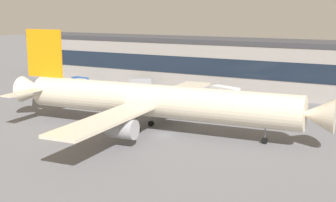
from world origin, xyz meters
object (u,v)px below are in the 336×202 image
(crew_van, at_px, (80,81))
(stair_truck, at_px, (141,84))
(airliner, at_px, (153,101))
(catering_truck, at_px, (225,94))

(crew_van, distance_m, stair_truck, 20.55)
(stair_truck, bearing_deg, airliner, -53.88)
(airliner, height_order, stair_truck, airliner)
(catering_truck, bearing_deg, crew_van, 175.84)
(airliner, distance_m, catering_truck, 30.27)
(crew_van, bearing_deg, stair_truck, 5.23)
(stair_truck, distance_m, catering_truck, 27.98)
(airliner, bearing_deg, stair_truck, 126.12)
(airliner, relative_size, stair_truck, 9.90)
(stair_truck, bearing_deg, catering_truck, -11.05)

